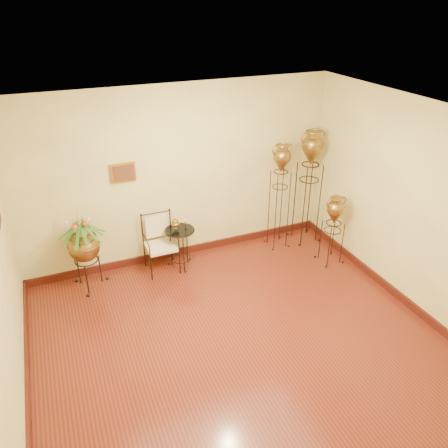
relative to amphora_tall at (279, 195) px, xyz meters
name	(u,v)px	position (x,y,z in m)	size (l,w,h in m)	color
ground	(246,353)	(-1.60, -2.15, -0.94)	(5.00, 5.00, 0.00)	maroon
room_shell	(249,229)	(-1.61, -2.14, 0.80)	(5.02, 5.02, 2.81)	#EFE89A
amphora_tall	(279,195)	(0.00, 0.00, 0.00)	(0.39, 0.39, 1.83)	black
amphora_mid	(308,186)	(0.55, 0.00, 0.07)	(0.58, 0.58, 1.99)	black
amphora_short	(333,229)	(0.55, -0.79, -0.36)	(0.36, 0.36, 1.16)	black
planter_urn	(83,243)	(-3.17, 0.00, -0.19)	(0.90, 0.90, 1.33)	black
armchair	(161,244)	(-2.05, 0.00, -0.47)	(0.52, 0.49, 0.93)	black
side_table	(180,247)	(-1.74, 0.00, -0.59)	(0.61, 0.61, 0.84)	black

